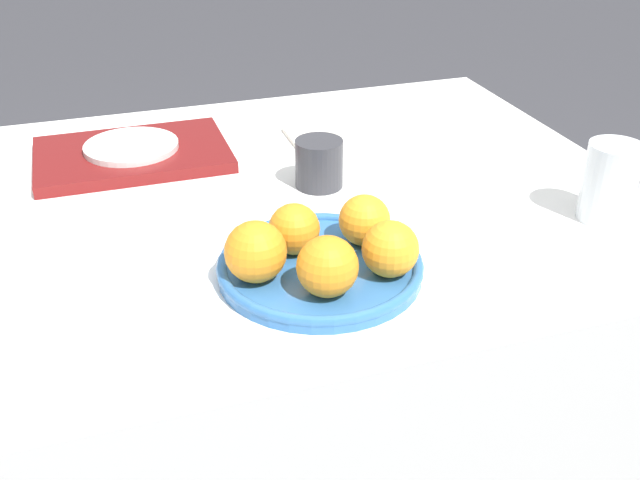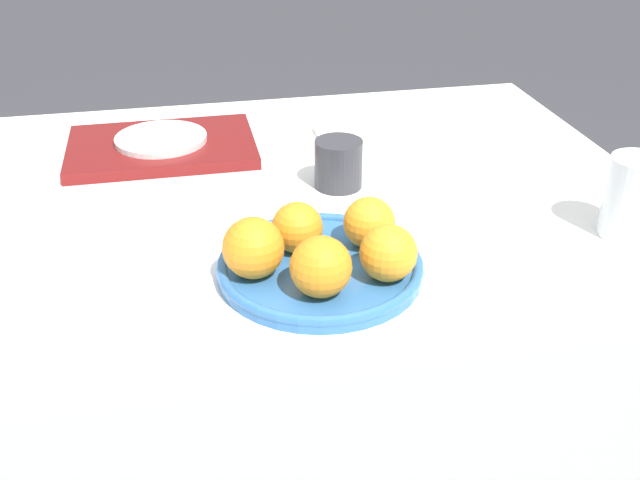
{
  "view_description": "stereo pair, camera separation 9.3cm",
  "coord_description": "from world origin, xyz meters",
  "px_view_note": "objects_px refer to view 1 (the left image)",
  "views": [
    {
      "loc": [
        -0.13,
        -1.01,
        1.22
      ],
      "look_at": [
        0.13,
        -0.24,
        0.76
      ],
      "focal_mm": 42.0,
      "sensor_mm": 36.0,
      "label": 1
    },
    {
      "loc": [
        -0.04,
        -1.03,
        1.22
      ],
      "look_at": [
        0.13,
        -0.24,
        0.76
      ],
      "focal_mm": 42.0,
      "sensor_mm": 36.0,
      "label": 2
    }
  ],
  "objects_px": {
    "water_glass": "(610,182)",
    "serving_tray": "(132,155)",
    "orange_4": "(256,252)",
    "orange_1": "(390,249)",
    "orange_2": "(364,220)",
    "side_plate": "(131,146)",
    "fruit_platter": "(320,266)",
    "napkin": "(326,135)",
    "orange_0": "(294,229)",
    "cup_0": "(319,163)",
    "orange_3": "(327,267)"
  },
  "relations": [
    {
      "from": "water_glass",
      "to": "serving_tray",
      "type": "height_order",
      "value": "water_glass"
    },
    {
      "from": "orange_4",
      "to": "serving_tray",
      "type": "distance_m",
      "value": 0.47
    },
    {
      "from": "orange_1",
      "to": "orange_2",
      "type": "xyz_separation_m",
      "value": [
        -0.0,
        0.08,
        -0.0
      ]
    },
    {
      "from": "orange_4",
      "to": "side_plate",
      "type": "xyz_separation_m",
      "value": [
        -0.1,
        0.45,
        -0.03
      ]
    },
    {
      "from": "fruit_platter",
      "to": "water_glass",
      "type": "distance_m",
      "value": 0.44
    },
    {
      "from": "water_glass",
      "to": "orange_4",
      "type": "bearing_deg",
      "value": -177.28
    },
    {
      "from": "napkin",
      "to": "fruit_platter",
      "type": "bearing_deg",
      "value": -109.49
    },
    {
      "from": "orange_0",
      "to": "serving_tray",
      "type": "xyz_separation_m",
      "value": [
        -0.17,
        0.4,
        -0.04
      ]
    },
    {
      "from": "orange_0",
      "to": "serving_tray",
      "type": "relative_size",
      "value": 0.21
    },
    {
      "from": "fruit_platter",
      "to": "napkin",
      "type": "xyz_separation_m",
      "value": [
        0.16,
        0.44,
        -0.01
      ]
    },
    {
      "from": "orange_0",
      "to": "cup_0",
      "type": "distance_m",
      "value": 0.23
    },
    {
      "from": "orange_1",
      "to": "orange_4",
      "type": "height_order",
      "value": "orange_4"
    },
    {
      "from": "orange_1",
      "to": "side_plate",
      "type": "relative_size",
      "value": 0.45
    },
    {
      "from": "water_glass",
      "to": "orange_2",
      "type": "bearing_deg",
      "value": 177.44
    },
    {
      "from": "orange_1",
      "to": "orange_3",
      "type": "relative_size",
      "value": 0.96
    },
    {
      "from": "orange_1",
      "to": "orange_2",
      "type": "relative_size",
      "value": 1.04
    },
    {
      "from": "orange_3",
      "to": "serving_tray",
      "type": "xyz_separation_m",
      "value": [
        -0.18,
        0.51,
        -0.04
      ]
    },
    {
      "from": "orange_1",
      "to": "orange_3",
      "type": "height_order",
      "value": "orange_3"
    },
    {
      "from": "orange_3",
      "to": "cup_0",
      "type": "relative_size",
      "value": 0.97
    },
    {
      "from": "orange_0",
      "to": "water_glass",
      "type": "distance_m",
      "value": 0.46
    },
    {
      "from": "fruit_platter",
      "to": "orange_3",
      "type": "xyz_separation_m",
      "value": [
        -0.01,
        -0.07,
        0.04
      ]
    },
    {
      "from": "orange_1",
      "to": "serving_tray",
      "type": "xyz_separation_m",
      "value": [
        -0.26,
        0.49,
        -0.04
      ]
    },
    {
      "from": "side_plate",
      "to": "napkin",
      "type": "xyz_separation_m",
      "value": [
        0.34,
        -0.01,
        -0.02
      ]
    },
    {
      "from": "orange_0",
      "to": "orange_1",
      "type": "height_order",
      "value": "orange_1"
    },
    {
      "from": "orange_2",
      "to": "serving_tray",
      "type": "distance_m",
      "value": 0.49
    },
    {
      "from": "fruit_platter",
      "to": "water_glass",
      "type": "relative_size",
      "value": 2.29
    },
    {
      "from": "fruit_platter",
      "to": "water_glass",
      "type": "height_order",
      "value": "water_glass"
    },
    {
      "from": "orange_0",
      "to": "orange_4",
      "type": "bearing_deg",
      "value": -142.29
    },
    {
      "from": "orange_3",
      "to": "orange_4",
      "type": "bearing_deg",
      "value": 141.37
    },
    {
      "from": "water_glass",
      "to": "orange_3",
      "type": "bearing_deg",
      "value": -169.67
    },
    {
      "from": "orange_4",
      "to": "serving_tray",
      "type": "xyz_separation_m",
      "value": [
        -0.1,
        0.45,
        -0.04
      ]
    },
    {
      "from": "fruit_platter",
      "to": "orange_2",
      "type": "xyz_separation_m",
      "value": [
        0.07,
        0.03,
        0.04
      ]
    },
    {
      "from": "orange_1",
      "to": "side_plate",
      "type": "xyz_separation_m",
      "value": [
        -0.26,
        0.49,
        -0.03
      ]
    },
    {
      "from": "serving_tray",
      "to": "cup_0",
      "type": "relative_size",
      "value": 4.17
    },
    {
      "from": "orange_0",
      "to": "water_glass",
      "type": "height_order",
      "value": "water_glass"
    },
    {
      "from": "serving_tray",
      "to": "orange_3",
      "type": "bearing_deg",
      "value": -71.05
    },
    {
      "from": "fruit_platter",
      "to": "napkin",
      "type": "bearing_deg",
      "value": 70.51
    },
    {
      "from": "fruit_platter",
      "to": "orange_1",
      "type": "height_order",
      "value": "orange_1"
    },
    {
      "from": "orange_2",
      "to": "orange_3",
      "type": "height_order",
      "value": "orange_3"
    },
    {
      "from": "water_glass",
      "to": "serving_tray",
      "type": "xyz_separation_m",
      "value": [
        -0.62,
        0.43,
        -0.05
      ]
    },
    {
      "from": "orange_0",
      "to": "orange_4",
      "type": "xyz_separation_m",
      "value": [
        -0.06,
        -0.05,
        0.0
      ]
    },
    {
      "from": "orange_0",
      "to": "serving_tray",
      "type": "distance_m",
      "value": 0.44
    },
    {
      "from": "orange_2",
      "to": "napkin",
      "type": "xyz_separation_m",
      "value": [
        0.08,
        0.41,
        -0.05
      ]
    },
    {
      "from": "orange_1",
      "to": "orange_4",
      "type": "xyz_separation_m",
      "value": [
        -0.16,
        0.04,
        0.0
      ]
    },
    {
      "from": "orange_2",
      "to": "water_glass",
      "type": "xyz_separation_m",
      "value": [
        0.37,
        -0.02,
        0.01
      ]
    },
    {
      "from": "orange_0",
      "to": "cup_0",
      "type": "height_order",
      "value": "orange_0"
    },
    {
      "from": "fruit_platter",
      "to": "cup_0",
      "type": "relative_size",
      "value": 3.46
    },
    {
      "from": "water_glass",
      "to": "napkin",
      "type": "relative_size",
      "value": 0.86
    },
    {
      "from": "fruit_platter",
      "to": "orange_3",
      "type": "bearing_deg",
      "value": -100.84
    },
    {
      "from": "cup_0",
      "to": "napkin",
      "type": "height_order",
      "value": "cup_0"
    }
  ]
}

